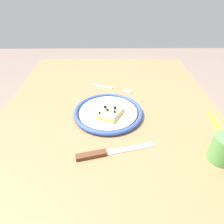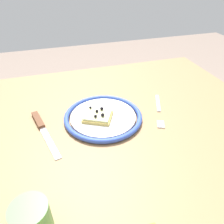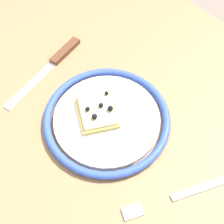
{
  "view_description": "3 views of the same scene",
  "coord_description": "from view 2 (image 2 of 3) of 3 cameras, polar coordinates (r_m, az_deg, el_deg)",
  "views": [
    {
      "loc": [
        0.64,
        0.0,
        1.16
      ],
      "look_at": [
        0.05,
        0.01,
        0.74
      ],
      "focal_mm": 31.53,
      "sensor_mm": 36.0,
      "label": 1
    },
    {
      "loc": [
        0.18,
        0.56,
        1.16
      ],
      "look_at": [
        0.02,
        0.01,
        0.76
      ],
      "focal_mm": 35.05,
      "sensor_mm": 36.0,
      "label": 2
    },
    {
      "loc": [
        -0.2,
        0.19,
        1.26
      ],
      "look_at": [
        0.03,
        -0.02,
        0.76
      ],
      "focal_mm": 48.91,
      "sensor_mm": 36.0,
      "label": 3
    }
  ],
  "objects": [
    {
      "name": "knife",
      "position": [
        0.73,
        -18.03,
        -3.37
      ],
      "size": [
        0.08,
        0.24,
        0.01
      ],
      "color": "silver",
      "rests_on": "dining_table"
    },
    {
      "name": "fork",
      "position": [
        0.79,
        12.13,
        0.46
      ],
      "size": [
        0.09,
        0.19,
        0.0
      ],
      "color": "silver",
      "rests_on": "dining_table"
    },
    {
      "name": "pizza_slice_near",
      "position": [
        0.71,
        -3.78,
        -0.94
      ],
      "size": [
        0.11,
        0.11,
        0.03
      ],
      "color": "tan",
      "rests_on": "plate"
    },
    {
      "name": "dining_table",
      "position": [
        0.79,
        0.95,
        -6.29
      ],
      "size": [
        1.06,
        0.85,
        0.72
      ],
      "color": "#936D47",
      "rests_on": "ground_plane"
    },
    {
      "name": "plate",
      "position": [
        0.73,
        -2.33,
        -1.22
      ],
      "size": [
        0.26,
        0.26,
        0.02
      ],
      "color": "white",
      "rests_on": "dining_table"
    },
    {
      "name": "cup",
      "position": [
        0.47,
        -20.07,
        -25.14
      ],
      "size": [
        0.07,
        0.07,
        0.08
      ],
      "primitive_type": "cylinder",
      "color": "#599E4C",
      "rests_on": "dining_table"
    }
  ]
}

